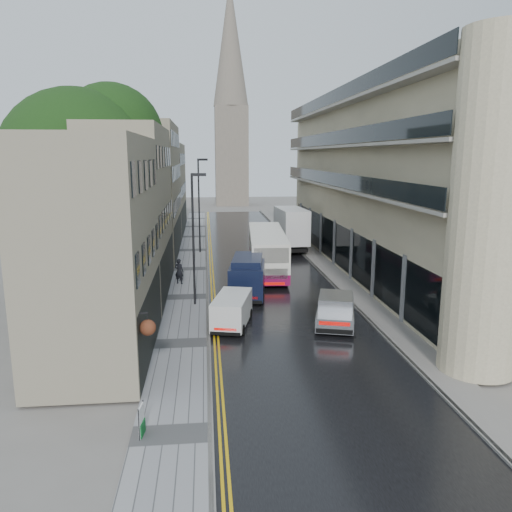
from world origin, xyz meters
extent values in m
plane|color=slate|center=(0.00, 0.00, 0.00)|extent=(200.00, 200.00, 0.00)
cube|color=black|center=(0.00, 27.50, 0.01)|extent=(9.00, 85.00, 0.02)
cube|color=gray|center=(-5.85, 27.50, 0.06)|extent=(2.70, 85.00, 0.12)
cube|color=slate|center=(5.40, 27.50, 0.06)|extent=(1.80, 85.00, 0.12)
imported|color=black|center=(-6.54, 22.70, 1.04)|extent=(0.79, 0.68, 1.84)
camera|label=1|loc=(-4.58, -12.78, 9.29)|focal=35.00mm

